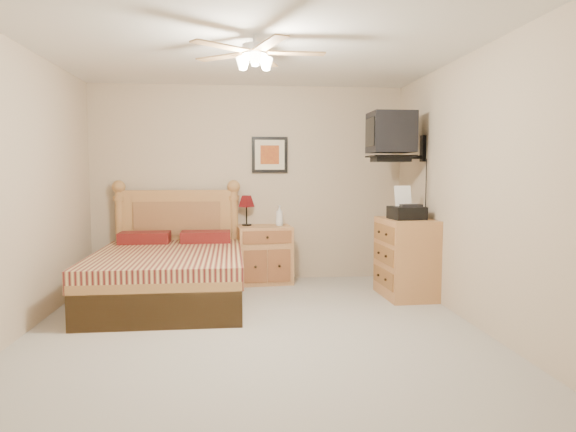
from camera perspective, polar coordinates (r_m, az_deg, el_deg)
floor at (r=4.64m, az=-3.64°, el=-12.71°), size 4.50×4.50×0.00m
ceiling at (r=4.55m, az=-3.82°, el=18.86°), size 4.00×4.50×0.04m
wall_back at (r=6.67m, az=-4.37°, el=3.61°), size 4.00×0.04×2.50m
wall_front at (r=2.18m, az=-1.75°, el=0.79°), size 4.00×0.04×2.50m
wall_left at (r=4.79m, az=-28.41°, el=2.49°), size 0.04×4.50×2.50m
wall_right at (r=4.91m, az=20.32°, el=2.83°), size 0.04×4.50×2.50m
bed at (r=5.64m, az=-13.18°, el=-2.87°), size 1.56×2.03×1.30m
nightstand at (r=6.51m, az=-2.65°, el=-4.27°), size 0.71×0.56×0.72m
table_lamp at (r=6.52m, az=-4.63°, el=0.61°), size 0.21×0.21×0.38m
lotion_bottle at (r=6.46m, az=-0.95°, el=0.04°), size 0.13×0.13×0.26m
framed_picture at (r=6.66m, az=-2.05°, el=6.81°), size 0.46×0.04×0.46m
dresser at (r=5.92m, az=12.99°, el=-4.56°), size 0.55×0.77×0.88m
fax_machine at (r=5.79m, az=13.08°, el=1.46°), size 0.38×0.40×0.37m
magazine_lower at (r=6.12m, az=11.89°, el=0.07°), size 0.23×0.30×0.03m
magazine_upper at (r=6.15m, az=12.15°, el=0.30°), size 0.20×0.27×0.02m
wall_tv at (r=6.07m, az=12.74°, el=8.66°), size 0.56×0.46×0.58m
ceiling_fan at (r=4.32m, az=-3.72°, el=17.69°), size 1.14×1.14×0.28m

